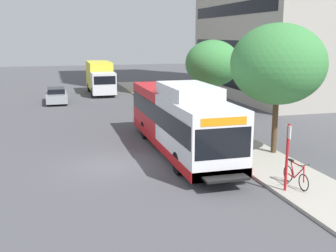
{
  "coord_description": "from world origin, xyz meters",
  "views": [
    {
      "loc": [
        -2.53,
        -18.71,
        5.95
      ],
      "look_at": [
        2.88,
        0.65,
        1.6
      ],
      "focal_mm": 44.96,
      "sensor_mm": 36.0,
      "label": 1
    }
  ],
  "objects": [
    {
      "name": "ground_plane",
      "position": [
        0.0,
        8.0,
        0.0
      ],
      "size": [
        120.0,
        120.0,
        0.0
      ],
      "primitive_type": "plane",
      "color": "#4C4C51"
    },
    {
      "name": "sidewalk_curb",
      "position": [
        7.0,
        6.0,
        0.07
      ],
      "size": [
        3.0,
        56.0,
        0.14
      ],
      "primitive_type": "cube",
      "color": "#A8A399",
      "rests_on": "ground"
    },
    {
      "name": "transit_bus",
      "position": [
        3.76,
        1.57,
        1.7
      ],
      "size": [
        2.58,
        12.25,
        3.65
      ],
      "color": "white",
      "rests_on": "ground"
    },
    {
      "name": "bus_stop_sign_pole",
      "position": [
        5.87,
        -5.27,
        1.65
      ],
      "size": [
        0.1,
        0.36,
        2.6
      ],
      "color": "red",
      "rests_on": "sidewalk_curb"
    },
    {
      "name": "bicycle_parked",
      "position": [
        6.52,
        -4.95,
        0.56
      ],
      "size": [
        0.52,
        1.76,
        1.02
      ],
      "color": "black",
      "rests_on": "sidewalk_curb"
    },
    {
      "name": "street_tree_near_stop",
      "position": [
        8.16,
        -0.35,
        4.57
      ],
      "size": [
        4.63,
        4.63,
        6.41
      ],
      "color": "#4C3823",
      "rests_on": "sidewalk_curb"
    },
    {
      "name": "street_tree_mid_block",
      "position": [
        8.12,
        8.16,
        4.08
      ],
      "size": [
        3.7,
        3.7,
        5.52
      ],
      "color": "#4C3823",
      "rests_on": "sidewalk_curb"
    },
    {
      "name": "parked_car_far_lane",
      "position": [
        -2.12,
        20.01,
        0.66
      ],
      "size": [
        1.8,
        4.5,
        1.33
      ],
      "color": "#93999E",
      "rests_on": "ground"
    },
    {
      "name": "box_truck_background",
      "position": [
        2.42,
        25.05,
        1.74
      ],
      "size": [
        2.32,
        7.01,
        3.25
      ],
      "color": "silver",
      "rests_on": "ground"
    },
    {
      "name": "lattice_comm_tower",
      "position": [
        24.31,
        34.38,
        7.3
      ],
      "size": [
        1.1,
        1.1,
        22.51
      ],
      "color": "#B7B7BC",
      "rests_on": "ground"
    }
  ]
}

